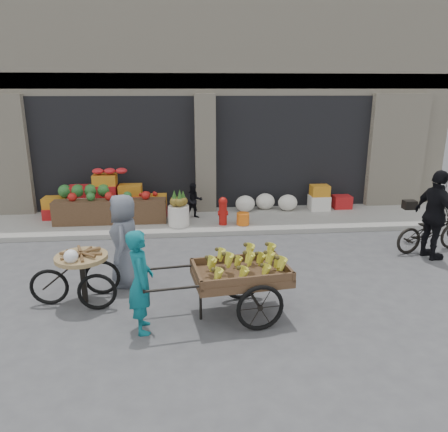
{
  "coord_description": "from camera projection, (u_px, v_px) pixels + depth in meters",
  "views": [
    {
      "loc": [
        -0.6,
        -6.88,
        3.43
      ],
      "look_at": [
        0.14,
        0.99,
        1.1
      ],
      "focal_mm": 35.0,
      "sensor_mm": 36.0,
      "label": 1
    }
  ],
  "objects": [
    {
      "name": "ground",
      "position": [
        221.0,
        293.0,
        7.59
      ],
      "size": [
        80.0,
        80.0,
        0.0
      ],
      "primitive_type": "plane",
      "color": "#424244",
      "rests_on": "ground"
    },
    {
      "name": "sidewalk",
      "position": [
        208.0,
        221.0,
        11.49
      ],
      "size": [
        18.0,
        2.2,
        0.12
      ],
      "primitive_type": "cube",
      "color": "gray",
      "rests_on": "ground"
    },
    {
      "name": "building",
      "position": [
        200.0,
        90.0,
        14.31
      ],
      "size": [
        14.0,
        6.45,
        7.0
      ],
      "color": "beige",
      "rests_on": "ground"
    },
    {
      "name": "fruit_display",
      "position": [
        112.0,
        198.0,
        11.36
      ],
      "size": [
        3.1,
        1.12,
        1.24
      ],
      "color": "#AD181A",
      "rests_on": "sidewalk"
    },
    {
      "name": "pineapple_bin",
      "position": [
        179.0,
        216.0,
        10.86
      ],
      "size": [
        0.52,
        0.52,
        0.5
      ],
      "primitive_type": "cylinder",
      "color": "silver",
      "rests_on": "sidewalk"
    },
    {
      "name": "fire_hydrant",
      "position": [
        223.0,
        210.0,
        10.87
      ],
      "size": [
        0.22,
        0.22,
        0.71
      ],
      "color": "#A5140F",
      "rests_on": "sidewalk"
    },
    {
      "name": "orange_bucket",
      "position": [
        243.0,
        219.0,
        10.94
      ],
      "size": [
        0.32,
        0.32,
        0.3
      ],
      "primitive_type": "cylinder",
      "color": "orange",
      "rests_on": "sidewalk"
    },
    {
      "name": "right_bay_goods",
      "position": [
        300.0,
        200.0,
        12.2
      ],
      "size": [
        3.35,
        0.6,
        0.7
      ],
      "color": "silver",
      "rests_on": "sidewalk"
    },
    {
      "name": "seated_person",
      "position": [
        194.0,
        201.0,
        11.41
      ],
      "size": [
        0.51,
        0.43,
        0.93
      ],
      "primitive_type": "imported",
      "rotation": [
        0.0,
        0.0,
        0.17
      ],
      "color": "black",
      "rests_on": "sidewalk"
    },
    {
      "name": "banana_cart",
      "position": [
        237.0,
        271.0,
        6.64
      ],
      "size": [
        2.54,
        1.3,
        1.02
      ],
      "rotation": [
        0.0,
        0.0,
        0.13
      ],
      "color": "brown",
      "rests_on": "ground"
    },
    {
      "name": "vendor_woman",
      "position": [
        141.0,
        282.0,
        6.22
      ],
      "size": [
        0.45,
        0.61,
        1.54
      ],
      "primitive_type": "imported",
      "rotation": [
        0.0,
        0.0,
        1.73
      ],
      "color": "#0E646F",
      "rests_on": "ground"
    },
    {
      "name": "tricycle_cart",
      "position": [
        82.0,
        271.0,
        7.1
      ],
      "size": [
        1.43,
        0.87,
        0.95
      ],
      "rotation": [
        0.0,
        0.0,
        0.03
      ],
      "color": "#9E7F51",
      "rests_on": "ground"
    },
    {
      "name": "vendor_grey",
      "position": [
        124.0,
        241.0,
        7.7
      ],
      "size": [
        0.54,
        0.82,
        1.67
      ],
      "primitive_type": "imported",
      "rotation": [
        0.0,
        0.0,
        -1.56
      ],
      "color": "slate",
      "rests_on": "ground"
    },
    {
      "name": "bicycle",
      "position": [
        431.0,
        231.0,
        9.43
      ],
      "size": [
        1.8,
        0.94,
        0.9
      ],
      "primitive_type": "imported",
      "rotation": [
        0.0,
        0.0,
        1.78
      ],
      "color": "black",
      "rests_on": "ground"
    },
    {
      "name": "cyclist",
      "position": [
        436.0,
        215.0,
        8.89
      ],
      "size": [
        0.67,
        1.16,
        1.86
      ],
      "primitive_type": "imported",
      "rotation": [
        0.0,
        0.0,
        1.78
      ],
      "color": "black",
      "rests_on": "ground"
    }
  ]
}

